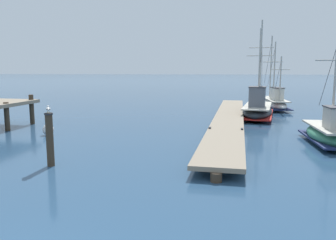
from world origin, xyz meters
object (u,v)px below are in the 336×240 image
at_px(fishing_boat_1, 334,133).
at_px(mooring_buoy, 48,130).
at_px(fishing_boat_0, 257,109).
at_px(fishing_boat_3, 274,102).
at_px(mooring_piling, 50,139).
at_px(perched_seagull, 48,109).

bearing_deg(fishing_boat_1, mooring_buoy, 177.14).
xyz_separation_m(fishing_boat_0, fishing_boat_3, (2.28, 5.84, -0.03)).
bearing_deg(fishing_boat_3, fishing_boat_1, -90.40).
height_order(mooring_piling, perched_seagull, perched_seagull).
relative_size(mooring_piling, perched_seagull, 5.41).
bearing_deg(perched_seagull, fishing_boat_0, 55.29).
xyz_separation_m(fishing_boat_3, mooring_buoy, (-14.16, -13.62, -0.30)).
bearing_deg(mooring_piling, fishing_boat_1, 22.78).
bearing_deg(mooring_buoy, perched_seagull, -63.76).
xyz_separation_m(fishing_boat_1, mooring_piling, (-11.36, -4.77, 0.45)).
bearing_deg(perched_seagull, fishing_boat_1, 22.81).
distance_m(fishing_boat_3, mooring_buoy, 19.65).
relative_size(fishing_boat_1, mooring_buoy, 7.33).
bearing_deg(fishing_boat_0, mooring_piling, -124.73).
bearing_deg(perched_seagull, fishing_boat_3, 59.03).
height_order(fishing_boat_0, mooring_buoy, fishing_boat_0).
distance_m(mooring_piling, perched_seagull, 1.07).
relative_size(fishing_boat_1, fishing_boat_3, 0.59).
distance_m(fishing_boat_0, mooring_piling, 16.12).
bearing_deg(fishing_boat_3, perched_seagull, -120.97).
xyz_separation_m(fishing_boat_1, mooring_buoy, (-14.06, 0.70, -0.26)).
distance_m(fishing_boat_3, perched_seagull, 22.32).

